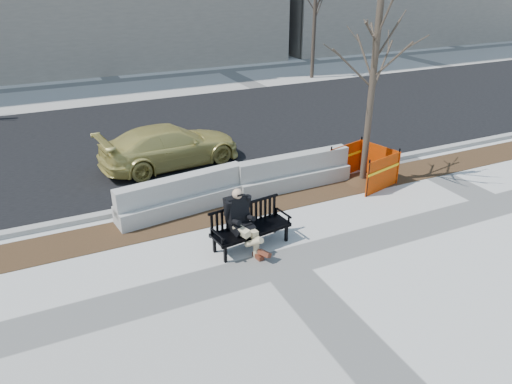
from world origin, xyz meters
The scene contains 11 objects.
ground centered at (0.00, 0.00, 0.00)m, with size 120.00×120.00×0.00m, color beige.
mulch_strip centered at (0.00, 2.60, 0.00)m, with size 40.00×1.20×0.02m, color #47301C.
asphalt_street centered at (0.00, 8.80, 0.00)m, with size 60.00×10.40×0.01m, color black.
curb centered at (0.00, 3.55, 0.06)m, with size 60.00×0.25×0.12m, color #9E9B93.
bench centered at (-0.27, 0.85, 0.00)m, with size 1.76×0.63×0.94m, color black, non-canonical shape.
seated_man centered at (-0.50, 0.87, 0.00)m, with size 0.59×0.99×1.38m, color black, non-canonical shape.
tree_fence centered at (3.93, 2.59, 0.00)m, with size 2.05×2.05×5.13m, color red, non-canonical shape.
sedan centered at (-0.50, 6.11, 0.00)m, with size 1.71×4.20×1.22m, color tan.
jersey_barrier_left centered at (-1.10, 3.05, 0.00)m, with size 3.26×0.65×0.93m, color #ABA8A0, non-canonical shape.
jersey_barrier_right centered at (2.05, 3.17, 0.00)m, with size 3.27×0.65×0.94m, color #A2A098, non-canonical shape.
far_tree_right centered at (9.76, 14.92, 0.00)m, with size 2.08×2.08×5.62m, color #403429, non-canonical shape.
Camera 1 is at (-3.95, -7.23, 5.51)m, focal length 33.85 mm.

